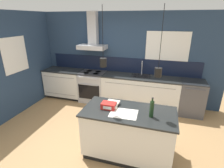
% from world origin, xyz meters
% --- Properties ---
extents(ground_plane, '(16.00, 16.00, 0.00)m').
position_xyz_m(ground_plane, '(0.00, 0.00, 0.00)').
color(ground_plane, '#A87F51').
rests_on(ground_plane, ground).
extents(wall_back, '(5.60, 2.45, 2.60)m').
position_xyz_m(wall_back, '(-0.04, 2.00, 1.35)').
color(wall_back, navy).
rests_on(wall_back, ground_plane).
extents(wall_left, '(0.08, 3.80, 2.60)m').
position_xyz_m(wall_left, '(-2.43, 0.70, 1.30)').
color(wall_left, navy).
rests_on(wall_left, ground_plane).
extents(counter_run_left, '(1.20, 0.64, 0.91)m').
position_xyz_m(counter_run_left, '(-1.77, 1.69, 0.46)').
color(counter_run_left, black).
rests_on(counter_run_left, ground_plane).
extents(counter_run_sink, '(2.13, 0.64, 1.31)m').
position_xyz_m(counter_run_sink, '(0.63, 1.69, 0.46)').
color(counter_run_sink, black).
rests_on(counter_run_sink, ground_plane).
extents(oven_range, '(0.75, 0.66, 0.91)m').
position_xyz_m(oven_range, '(-0.80, 1.69, 0.46)').
color(oven_range, '#B5B5BA').
rests_on(oven_range, ground_plane).
extents(dishwasher, '(0.61, 0.65, 0.91)m').
position_xyz_m(dishwasher, '(1.99, 1.69, 0.46)').
color(dishwasher, '#4C4C51').
rests_on(dishwasher, ground_plane).
extents(kitchen_island, '(1.61, 0.81, 0.91)m').
position_xyz_m(kitchen_island, '(0.71, -0.28, 0.46)').
color(kitchen_island, black).
rests_on(kitchen_island, ground_plane).
extents(bottle_on_island, '(0.07, 0.07, 0.34)m').
position_xyz_m(bottle_on_island, '(1.09, -0.35, 1.05)').
color(bottle_on_island, '#193319').
rests_on(bottle_on_island, kitchen_island).
extents(book_stack, '(0.26, 0.31, 0.07)m').
position_xyz_m(book_stack, '(0.37, -0.20, 0.95)').
color(book_stack, beige).
rests_on(book_stack, kitchen_island).
extents(red_supply_box, '(0.25, 0.18, 0.11)m').
position_xyz_m(red_supply_box, '(0.34, -0.28, 0.96)').
color(red_supply_box, red).
rests_on(red_supply_box, kitchen_island).
extents(paper_pile, '(0.47, 0.36, 0.01)m').
position_xyz_m(paper_pile, '(0.64, -0.39, 0.91)').
color(paper_pile, silver).
rests_on(paper_pile, kitchen_island).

